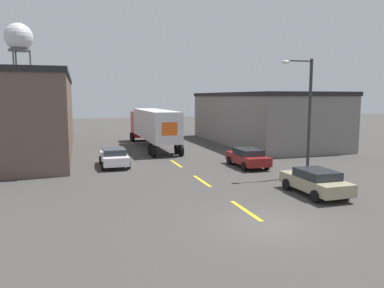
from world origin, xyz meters
TOP-DOWN VIEW (x-y plane):
  - ground_plane at (0.00, 0.00)m, footprint 160.00×160.00m
  - road_centerline at (0.00, 8.35)m, footprint 0.20×15.78m
  - warehouse_right at (12.49, 24.69)m, footprint 9.52×20.30m
  - semi_truck at (0.07, 24.48)m, footprint 2.87×14.48m
  - parked_car_right_near at (4.73, 3.51)m, footprint 2.02×4.28m
  - parked_car_right_mid at (4.73, 11.80)m, footprint 2.02×4.28m
  - parked_car_left_far at (-4.73, 14.90)m, footprint 2.02×4.28m
  - water_tower at (-16.39, 58.61)m, footprint 4.74×4.74m
  - street_lamp at (6.77, 7.60)m, footprint 2.20×0.32m

SIDE VIEW (x-z plane):
  - ground_plane at x=0.00m, z-range 0.00..0.00m
  - road_centerline at x=0.00m, z-range 0.00..0.01m
  - parked_car_right_near at x=4.73m, z-range 0.04..1.41m
  - parked_car_right_mid at x=4.73m, z-range 0.04..1.41m
  - parked_car_left_far at x=-4.73m, z-range 0.04..1.41m
  - semi_truck at x=0.07m, z-range 0.41..4.29m
  - warehouse_right at x=12.49m, z-range 0.01..5.64m
  - street_lamp at x=6.77m, z-range 0.60..8.16m
  - water_tower at x=-16.39m, z-range 6.16..23.85m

